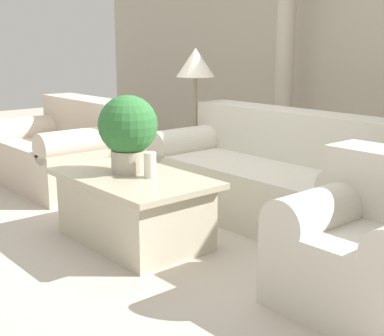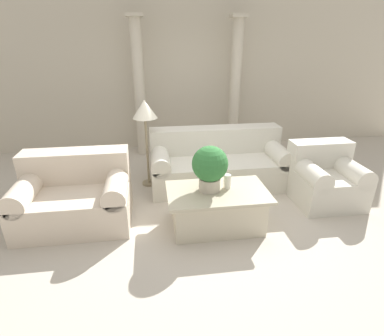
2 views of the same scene
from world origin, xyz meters
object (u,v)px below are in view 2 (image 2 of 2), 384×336
Objects in this scene: potted_plant at (210,166)px; floor_lamp at (145,114)px; sofa_long at (218,162)px; loveseat at (76,194)px; armchair at (325,177)px; coffee_table at (217,208)px.

potted_plant is 0.41× the size of floor_lamp.
sofa_long is 1.32m from potted_plant.
potted_plant is (1.65, -0.37, 0.44)m from loveseat.
floor_lamp reaches higher than potted_plant.
floor_lamp reaches higher than armchair.
loveseat is 2.41× the size of potted_plant.
loveseat is 1.74m from potted_plant.
armchair reaches higher than coffee_table.
coffee_table is at bearing -164.99° from armchair.
floor_lamp is at bearing 122.39° from coffee_table.
floor_lamp is 2.75m from armchair.
floor_lamp reaches higher than coffee_table.
armchair is (3.40, 0.04, -0.00)m from loveseat.
sofa_long is 2.42× the size of armchair.
armchair is at bearing -19.02° from floor_lamp.
coffee_table is at bearing -20.13° from potted_plant.
sofa_long is at bearing -4.49° from floor_lamp.
loveseat is 1.51m from floor_lamp.
coffee_table is 2.18× the size of potted_plant.
floor_lamp reaches higher than sofa_long.
coffee_table is 1.39× the size of armchair.
coffee_table is 0.90× the size of floor_lamp.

